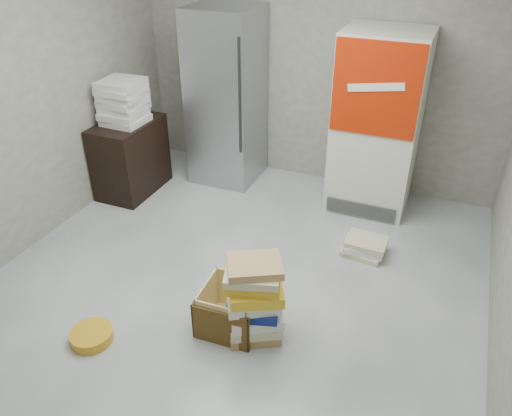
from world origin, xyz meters
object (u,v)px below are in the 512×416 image
object	(u,v)px
coke_cooler	(377,123)
cardboard_box	(231,310)
phonebook_stack_main	(254,300)
steel_fridge	(227,98)
wood_shelf	(131,157)

from	to	relation	value
coke_cooler	cardboard_box	xyz separation A→B (m)	(-0.57, -2.24, -0.76)
phonebook_stack_main	cardboard_box	size ratio (longest dim) A/B	1.45
steel_fridge	coke_cooler	bearing A→B (deg)	-0.18
wood_shelf	phonebook_stack_main	bearing A→B (deg)	-36.06
coke_cooler	wood_shelf	bearing A→B (deg)	-163.72
coke_cooler	phonebook_stack_main	bearing A→B (deg)	-99.23
coke_cooler	wood_shelf	world-z (taller)	coke_cooler
coke_cooler	cardboard_box	bearing A→B (deg)	-104.18
steel_fridge	coke_cooler	distance (m)	1.65
coke_cooler	cardboard_box	distance (m)	2.43
cardboard_box	coke_cooler	bearing A→B (deg)	72.97
steel_fridge	wood_shelf	xyz separation A→B (m)	(-0.83, -0.73, -0.55)
steel_fridge	coke_cooler	xyz separation A→B (m)	(1.65, -0.01, -0.05)
phonebook_stack_main	wood_shelf	bearing A→B (deg)	121.41
coke_cooler	cardboard_box	size ratio (longest dim) A/B	3.90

